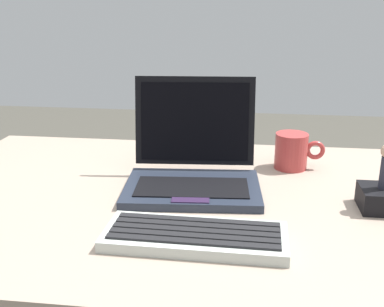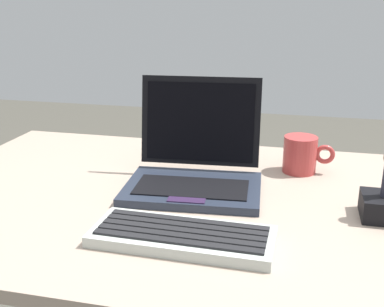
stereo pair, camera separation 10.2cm
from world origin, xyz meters
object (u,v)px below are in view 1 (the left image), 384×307
Objects in this scene: laptop_front at (193,167)px; coffee_mug at (292,151)px; external_keyboard at (195,236)px; figurine_stand at (382,199)px.

laptop_front reaches higher than coffee_mug.
external_keyboard is 0.46m from coffee_mug.
coffee_mug is at bearing 64.55° from external_keyboard.
figurine_stand is (0.40, -0.07, -0.03)m from laptop_front.
laptop_front is 0.26m from external_keyboard.
laptop_front is at bearing -146.26° from coffee_mug.
external_keyboard is 3.69× the size of figurine_stand.
external_keyboard is 2.63× the size of coffee_mug.
coffee_mug is (-0.17, 0.23, 0.02)m from figurine_stand.
laptop_front is 3.55× the size of figurine_stand.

